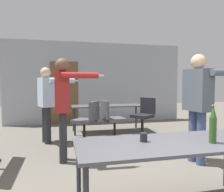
% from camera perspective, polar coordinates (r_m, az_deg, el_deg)
% --- Properties ---
extents(back_wall, '(6.04, 0.12, 2.72)m').
position_cam_1_polar(back_wall, '(7.49, -4.14, 3.38)').
color(back_wall, '#A3A8B2').
rests_on(back_wall, ground_plane).
extents(conference_table_near, '(2.01, 0.80, 0.73)m').
position_cam_1_polar(conference_table_near, '(2.41, 15.73, -12.85)').
color(conference_table_near, '#4C4C51').
rests_on(conference_table_near, ground_plane).
extents(conference_table_far, '(1.98, 0.68, 0.73)m').
position_cam_1_polar(conference_table_far, '(6.06, -1.10, -3.08)').
color(conference_table_far, '#4C4C51').
rests_on(conference_table_far, ground_plane).
extents(person_far_watching, '(0.89, 0.67, 1.82)m').
position_cam_1_polar(person_far_watching, '(3.90, 21.62, -0.45)').
color(person_far_watching, '#3D4C75').
rests_on(person_far_watching, ground_plane).
extents(person_left_plaid, '(0.78, 0.64, 1.76)m').
position_cam_1_polar(person_left_plaid, '(3.79, -12.54, -0.74)').
color(person_left_plaid, '#28282D').
rests_on(person_left_plaid, ground_plane).
extents(person_right_polo, '(0.91, 0.64, 1.69)m').
position_cam_1_polar(person_right_polo, '(5.09, -16.70, -0.46)').
color(person_right_polo, '#28282D').
rests_on(person_right_polo, ground_plane).
extents(office_chair_far_right, '(0.68, 0.66, 0.96)m').
position_cam_1_polar(office_chair_far_right, '(5.74, 8.30, -5.54)').
color(office_chair_far_right, black).
rests_on(office_chair_far_right, ground_plane).
extents(office_chair_mid_tucked, '(0.68, 0.67, 0.93)m').
position_cam_1_polar(office_chair_mid_tucked, '(5.08, -6.52, -6.93)').
color(office_chair_mid_tucked, black).
rests_on(office_chair_mid_tucked, ground_plane).
extents(office_chair_far_left, '(0.59, 0.53, 0.93)m').
position_cam_1_polar(office_chair_far_left, '(5.29, -0.07, -6.53)').
color(office_chair_far_left, black).
rests_on(office_chair_far_left, ground_plane).
extents(beer_bottle, '(0.07, 0.07, 0.39)m').
position_cam_1_polar(beer_bottle, '(2.44, 24.88, -6.90)').
color(beer_bottle, '#2D511E').
rests_on(beer_bottle, conference_table_near).
extents(drink_cup, '(0.08, 0.08, 0.09)m').
position_cam_1_polar(drink_cup, '(2.32, 8.26, -10.61)').
color(drink_cup, '#232328').
rests_on(drink_cup, conference_table_near).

